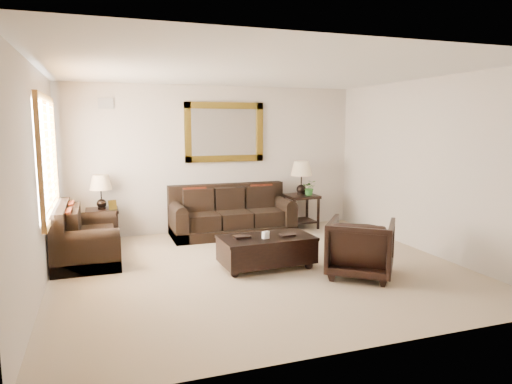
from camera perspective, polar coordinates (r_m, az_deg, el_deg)
name	(u,v)px	position (r m, az deg, el deg)	size (l,w,h in m)	color
room	(259,172)	(6.19, 0.41, 2.48)	(5.51, 5.01, 2.71)	#9B8A6B
window	(48,158)	(6.75, -24.56, 3.92)	(0.07, 1.96, 1.66)	white
mirror	(225,132)	(8.57, -3.95, 7.46)	(1.50, 0.06, 1.10)	#513710
air_vent	(106,103)	(8.30, -18.28, 10.49)	(0.25, 0.02, 0.18)	#999999
sofa	(231,217)	(8.36, -3.12, -3.09)	(2.19, 0.95, 0.90)	black
loveseat	(83,240)	(7.17, -20.85, -5.67)	(0.90, 1.52, 0.85)	black
end_table_left	(101,199)	(8.10, -18.76, -0.79)	(0.53, 0.53, 1.16)	black
end_table_right	(301,184)	(8.85, 5.67, 0.96)	(0.59, 0.59, 1.30)	black
coffee_table	(266,248)	(6.44, 1.32, -7.03)	(1.33, 0.76, 0.55)	black
armchair	(361,245)	(6.20, 12.96, -6.45)	(0.82, 0.77, 0.84)	black
potted_plant	(310,189)	(8.82, 6.72, 0.34)	(0.27, 0.29, 0.23)	#286021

